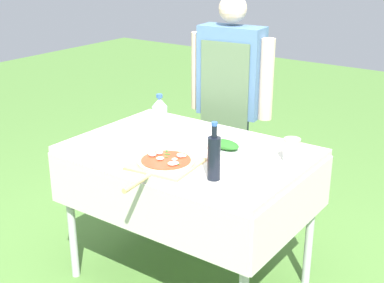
{
  "coord_description": "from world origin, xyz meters",
  "views": [
    {
      "loc": [
        1.54,
        -2.12,
        1.83
      ],
      "look_at": [
        0.02,
        0.0,
        0.85
      ],
      "focal_mm": 50.0,
      "sensor_mm": 36.0,
      "label": 1
    }
  ],
  "objects_px": {
    "oil_bottle": "(214,157)",
    "water_bottle": "(160,122)",
    "pizza_on_peel": "(165,163)",
    "herb_container": "(225,145)",
    "person_cook": "(230,94)",
    "mixing_tub": "(145,129)",
    "plate_stack": "(149,123)",
    "prep_table": "(189,164)",
    "sauce_jar": "(291,151)"
  },
  "relations": [
    {
      "from": "oil_bottle",
      "to": "water_bottle",
      "type": "xyz_separation_m",
      "value": [
        -0.47,
        0.19,
        0.03
      ]
    },
    {
      "from": "pizza_on_peel",
      "to": "herb_container",
      "type": "relative_size",
      "value": 2.47
    },
    {
      "from": "person_cook",
      "to": "water_bottle",
      "type": "bearing_deg",
      "value": 89.13
    },
    {
      "from": "water_bottle",
      "to": "mixing_tub",
      "type": "distance_m",
      "value": 0.18
    },
    {
      "from": "person_cook",
      "to": "oil_bottle",
      "type": "distance_m",
      "value": 1.14
    },
    {
      "from": "herb_container",
      "to": "plate_stack",
      "type": "xyz_separation_m",
      "value": [
        -0.59,
        0.09,
        -0.01
      ]
    },
    {
      "from": "prep_table",
      "to": "herb_container",
      "type": "distance_m",
      "value": 0.22
    },
    {
      "from": "oil_bottle",
      "to": "plate_stack",
      "type": "height_order",
      "value": "oil_bottle"
    },
    {
      "from": "person_cook",
      "to": "sauce_jar",
      "type": "height_order",
      "value": "person_cook"
    },
    {
      "from": "person_cook",
      "to": "plate_stack",
      "type": "xyz_separation_m",
      "value": [
        -0.21,
        -0.58,
        -0.08
      ]
    },
    {
      "from": "person_cook",
      "to": "plate_stack",
      "type": "height_order",
      "value": "person_cook"
    },
    {
      "from": "mixing_tub",
      "to": "pizza_on_peel",
      "type": "bearing_deg",
      "value": -36.29
    },
    {
      "from": "water_bottle",
      "to": "mixing_tub",
      "type": "height_order",
      "value": "water_bottle"
    },
    {
      "from": "water_bottle",
      "to": "person_cook",
      "type": "bearing_deg",
      "value": 95.09
    },
    {
      "from": "prep_table",
      "to": "plate_stack",
      "type": "height_order",
      "value": "plate_stack"
    },
    {
      "from": "herb_container",
      "to": "plate_stack",
      "type": "distance_m",
      "value": 0.59
    },
    {
      "from": "oil_bottle",
      "to": "plate_stack",
      "type": "relative_size",
      "value": 1.05
    },
    {
      "from": "herb_container",
      "to": "sauce_jar",
      "type": "bearing_deg",
      "value": 8.69
    },
    {
      "from": "water_bottle",
      "to": "plate_stack",
      "type": "distance_m",
      "value": 0.39
    },
    {
      "from": "pizza_on_peel",
      "to": "water_bottle",
      "type": "distance_m",
      "value": 0.3
    },
    {
      "from": "water_bottle",
      "to": "plate_stack",
      "type": "height_order",
      "value": "water_bottle"
    },
    {
      "from": "sauce_jar",
      "to": "pizza_on_peel",
      "type": "bearing_deg",
      "value": -138.93
    },
    {
      "from": "person_cook",
      "to": "water_bottle",
      "type": "distance_m",
      "value": 0.82
    },
    {
      "from": "pizza_on_peel",
      "to": "plate_stack",
      "type": "distance_m",
      "value": 0.64
    },
    {
      "from": "prep_table",
      "to": "mixing_tub",
      "type": "xyz_separation_m",
      "value": [
        -0.29,
        -0.01,
        0.15
      ]
    },
    {
      "from": "pizza_on_peel",
      "to": "sauce_jar",
      "type": "height_order",
      "value": "sauce_jar"
    },
    {
      "from": "pizza_on_peel",
      "to": "oil_bottle",
      "type": "distance_m",
      "value": 0.29
    },
    {
      "from": "prep_table",
      "to": "mixing_tub",
      "type": "distance_m",
      "value": 0.33
    },
    {
      "from": "herb_container",
      "to": "plate_stack",
      "type": "bearing_deg",
      "value": 171.74
    },
    {
      "from": "pizza_on_peel",
      "to": "herb_container",
      "type": "bearing_deg",
      "value": 64.66
    },
    {
      "from": "person_cook",
      "to": "herb_container",
      "type": "height_order",
      "value": "person_cook"
    },
    {
      "from": "pizza_on_peel",
      "to": "mixing_tub",
      "type": "distance_m",
      "value": 0.42
    },
    {
      "from": "water_bottle",
      "to": "pizza_on_peel",
      "type": "bearing_deg",
      "value": -46.51
    },
    {
      "from": "pizza_on_peel",
      "to": "sauce_jar",
      "type": "bearing_deg",
      "value": 34.43
    },
    {
      "from": "person_cook",
      "to": "herb_container",
      "type": "relative_size",
      "value": 7.36
    },
    {
      "from": "person_cook",
      "to": "sauce_jar",
      "type": "bearing_deg",
      "value": 134.26
    },
    {
      "from": "prep_table",
      "to": "pizza_on_peel",
      "type": "height_order",
      "value": "pizza_on_peel"
    },
    {
      "from": "person_cook",
      "to": "plate_stack",
      "type": "relative_size",
      "value": 5.86
    },
    {
      "from": "person_cook",
      "to": "pizza_on_peel",
      "type": "height_order",
      "value": "person_cook"
    },
    {
      "from": "person_cook",
      "to": "mixing_tub",
      "type": "bearing_deg",
      "value": 78.26
    },
    {
      "from": "pizza_on_peel",
      "to": "mixing_tub",
      "type": "xyz_separation_m",
      "value": [
        -0.34,
        0.25,
        0.04
      ]
    },
    {
      "from": "water_bottle",
      "to": "herb_container",
      "type": "bearing_deg",
      "value": 27.06
    },
    {
      "from": "mixing_tub",
      "to": "plate_stack",
      "type": "bearing_deg",
      "value": 123.71
    },
    {
      "from": "mixing_tub",
      "to": "water_bottle",
      "type": "bearing_deg",
      "value": -18.55
    },
    {
      "from": "prep_table",
      "to": "sauce_jar",
      "type": "relative_size",
      "value": 10.64
    },
    {
      "from": "herb_container",
      "to": "pizza_on_peel",
      "type": "bearing_deg",
      "value": -108.69
    },
    {
      "from": "plate_stack",
      "to": "sauce_jar",
      "type": "distance_m",
      "value": 0.94
    },
    {
      "from": "pizza_on_peel",
      "to": "plate_stack",
      "type": "relative_size",
      "value": 1.96
    },
    {
      "from": "oil_bottle",
      "to": "mixing_tub",
      "type": "height_order",
      "value": "oil_bottle"
    },
    {
      "from": "prep_table",
      "to": "plate_stack",
      "type": "distance_m",
      "value": 0.47
    }
  ]
}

